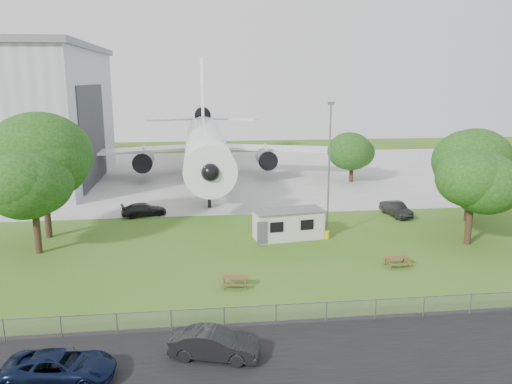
{
  "coord_description": "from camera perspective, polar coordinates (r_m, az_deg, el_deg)",
  "views": [
    {
      "loc": [
        -3.36,
        -35.76,
        13.98
      ],
      "look_at": [
        1.97,
        8.0,
        4.0
      ],
      "focal_mm": 35.0,
      "sensor_mm": 36.0,
      "label": 1
    }
  ],
  "objects": [
    {
      "name": "tree_west_small",
      "position": [
        43.66,
        -24.19,
        0.92
      ],
      "size": [
        7.05,
        7.05,
        9.4
      ],
      "color": "#382619",
      "rests_on": "ground"
    },
    {
      "name": "car_ne_sedan",
      "position": [
        54.11,
        15.7,
        -1.9
      ],
      "size": [
        2.16,
        4.62,
        1.46
      ],
      "primitive_type": "imported",
      "rotation": [
        0.0,
        0.0,
        0.14
      ],
      "color": "black",
      "rests_on": "ground"
    },
    {
      "name": "tree_east_back",
      "position": [
        53.66,
        23.44,
        3.01
      ],
      "size": [
        7.49,
        7.49,
        9.62
      ],
      "color": "#382619",
      "rests_on": "ground"
    },
    {
      "name": "car_west_estate",
      "position": [
        26.57,
        -21.5,
        -18.16
      ],
      "size": [
        5.32,
        2.75,
        1.44
      ],
      "primitive_type": "imported",
      "rotation": [
        0.0,
        0.0,
        1.5
      ],
      "color": "black",
      "rests_on": "ground"
    },
    {
      "name": "lamp_mast",
      "position": [
        44.25,
        8.33,
        2.23
      ],
      "size": [
        0.16,
        0.16,
        12.0
      ],
      "primitive_type": "cylinder",
      "color": "slate",
      "rests_on": "ground"
    },
    {
      "name": "car_centre_sedan",
      "position": [
        26.72,
        -4.75,
        -16.96
      ],
      "size": [
        4.83,
        2.79,
        1.5
      ],
      "primitive_type": "imported",
      "rotation": [
        0.0,
        0.0,
        1.29
      ],
      "color": "black",
      "rests_on": "ground"
    },
    {
      "name": "tree_west_big",
      "position": [
        47.61,
        -23.24,
        3.28
      ],
      "size": [
        9.25,
        9.25,
        11.63
      ],
      "color": "#382619",
      "rests_on": "ground"
    },
    {
      "name": "ground",
      "position": [
        38.54,
        -1.48,
        -8.52
      ],
      "size": [
        160.0,
        160.0,
        0.0
      ],
      "primitive_type": "plane",
      "color": "#51772A"
    },
    {
      "name": "concrete_apron",
      "position": [
        75.15,
        -4.26,
        2.01
      ],
      "size": [
        120.0,
        46.0,
        0.03
      ],
      "primitive_type": "cube",
      "color": "#B7B7B2",
      "rests_on": "ground"
    },
    {
      "name": "picnic_east",
      "position": [
        40.04,
        15.76,
        -8.19
      ],
      "size": [
        1.92,
        1.65,
        0.76
      ],
      "primitive_type": null,
      "rotation": [
        0.0,
        0.0,
        0.08
      ],
      "color": "brown",
      "rests_on": "ground"
    },
    {
      "name": "asphalt_strip",
      "position": [
        26.92,
        1.31,
        -18.52
      ],
      "size": [
        120.0,
        8.0,
        0.02
      ],
      "primitive_type": "cube",
      "color": "black",
      "rests_on": "ground"
    },
    {
      "name": "picnic_west",
      "position": [
        35.01,
        -2.43,
        -10.79
      ],
      "size": [
        2.0,
        1.75,
        0.76
      ],
      "primitive_type": null,
      "rotation": [
        0.0,
        0.0,
        -0.15
      ],
      "color": "brown",
      "rests_on": "ground"
    },
    {
      "name": "tree_east_front",
      "position": [
        46.02,
        23.54,
        0.92
      ],
      "size": [
        7.48,
        7.48,
        9.14
      ],
      "color": "#382619",
      "rests_on": "ground"
    },
    {
      "name": "tree_far_apron",
      "position": [
        69.99,
        10.93,
        4.55
      ],
      "size": [
        6.2,
        6.2,
        7.38
      ],
      "color": "#382619",
      "rests_on": "ground"
    },
    {
      "name": "car_apron_van",
      "position": [
        53.42,
        -12.7,
        -1.99
      ],
      "size": [
        4.93,
        2.89,
        1.34
      ],
      "primitive_type": "imported",
      "rotation": [
        0.0,
        0.0,
        1.8
      ],
      "color": "black",
      "rests_on": "ground"
    },
    {
      "name": "site_cabin",
      "position": [
        44.89,
        3.73,
        -3.66
      ],
      "size": [
        6.92,
        3.59,
        2.62
      ],
      "color": "beige",
      "rests_on": "ground"
    },
    {
      "name": "airliner",
      "position": [
        72.16,
        -5.84,
        5.76
      ],
      "size": [
        46.36,
        47.73,
        17.69
      ],
      "color": "white",
      "rests_on": "ground"
    },
    {
      "name": "fence",
      "position": [
        29.94,
        0.32,
        -15.08
      ],
      "size": [
        58.0,
        0.04,
        1.3
      ],
      "primitive_type": "cube",
      "color": "gray",
      "rests_on": "ground"
    }
  ]
}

